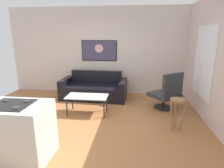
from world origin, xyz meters
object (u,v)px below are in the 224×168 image
(wall_painting, at_px, (99,51))
(bar_stool, at_px, (177,107))
(couch, at_px, (94,89))
(armchair, at_px, (167,93))
(coffee_table, at_px, (87,97))

(wall_painting, bearing_deg, bar_stool, -49.77)
(couch, height_order, armchair, armchair)
(couch, relative_size, coffee_table, 1.99)
(coffee_table, height_order, armchair, armchair)
(coffee_table, bearing_deg, armchair, 13.80)
(wall_painting, bearing_deg, armchair, -32.67)
(armchair, relative_size, bar_stool, 1.48)
(bar_stool, relative_size, wall_painting, 0.58)
(couch, height_order, bar_stool, couch)
(bar_stool, bearing_deg, wall_painting, 130.23)
(couch, xyz_separation_m, coffee_table, (0.08, -1.21, 0.15))
(coffee_table, bearing_deg, couch, 93.66)
(armchair, height_order, bar_stool, armchair)
(coffee_table, distance_m, wall_painting, 2.06)
(couch, bearing_deg, coffee_table, -86.34)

